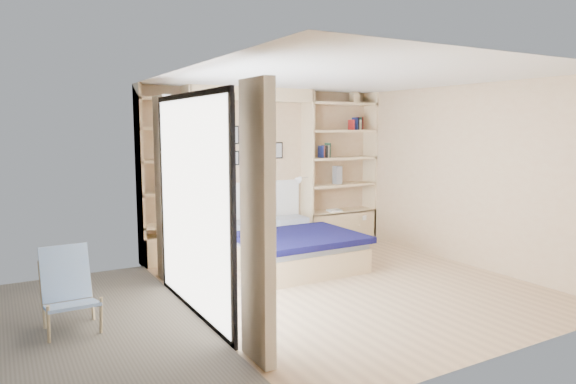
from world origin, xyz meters
TOP-DOWN VIEW (x-y plane):
  - ground at (0.00, 0.00)m, footprint 4.50×4.50m
  - room_shell at (-0.39, 1.52)m, footprint 4.50×4.50m
  - bed at (-0.18, 1.18)m, footprint 1.58×2.03m
  - photo_gallery at (-0.45, 2.22)m, footprint 1.48×0.02m
  - reading_lamps at (-0.30, 2.00)m, footprint 1.92×0.12m
  - shelf_decor at (1.06, 2.07)m, footprint 3.47×0.23m
  - deck at (-3.60, 0.00)m, footprint 3.20×4.00m
  - deck_chair at (-3.14, 0.21)m, footprint 0.47×0.78m

SIDE VIEW (x-z plane):
  - ground at x=0.00m, z-range 0.00..0.00m
  - deck at x=-3.60m, z-range -0.03..0.03m
  - bed at x=-0.18m, z-range -0.27..0.80m
  - deck_chair at x=-3.14m, z-range -0.02..0.77m
  - room_shell at x=-0.39m, z-range -1.17..3.33m
  - reading_lamps at x=-0.30m, z-range 1.03..1.17m
  - photo_gallery at x=-0.45m, z-range 1.19..2.01m
  - shelf_decor at x=1.06m, z-range 0.67..2.70m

